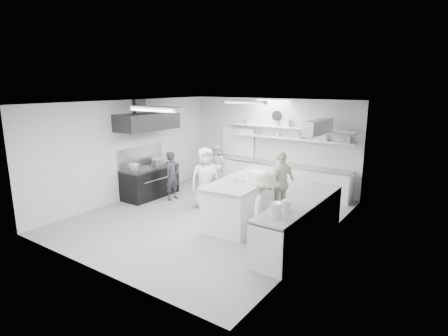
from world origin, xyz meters
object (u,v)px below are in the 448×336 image
Objects in this scene: right_counter at (300,223)px; cook_back at (217,165)px; stove at (150,182)px; back_counter at (274,177)px; cook_stove at (172,176)px; prep_island at (247,200)px.

cook_back is at bearing 146.16° from right_counter.
stove is 0.36× the size of back_counter.
right_counter is (2.35, -3.40, 0.01)m from back_counter.
cook_stove reaches higher than right_counter.
prep_island reaches higher than right_counter.
back_counter is at bearing 97.99° from prep_island.
right_counter is at bearing 141.96° from cook_back.
cook_back is (-2.60, 2.26, 0.19)m from prep_island.
back_counter reaches higher than stove.
cook_back is at bearing -5.53° from cook_stove.
cook_back reaches higher than stove.
right_counter reaches higher than back_counter.
prep_island is (-1.73, 0.64, 0.06)m from right_counter.
back_counter is 1.52× the size of right_counter.
cook_stove is at bearing 172.57° from prep_island.
cook_back is (-4.33, 2.90, 0.24)m from right_counter.
back_counter is (2.90, 2.80, 0.01)m from stove.
prep_island is 2.75m from cook_stove.
prep_island is at bearing -77.37° from back_counter.
cook_back reaches higher than right_counter.
right_counter is 5.22m from cook_back.
cook_back is (-1.98, -0.50, 0.25)m from back_counter.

